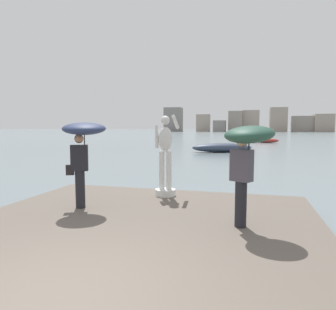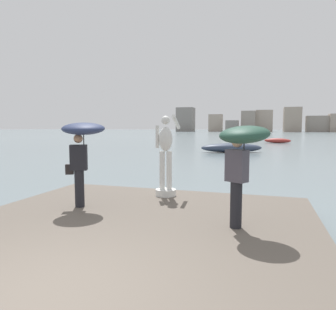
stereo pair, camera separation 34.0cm
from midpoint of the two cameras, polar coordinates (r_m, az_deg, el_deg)
ground_plane at (r=42.80m, az=14.25°, el=2.06°), size 400.00×400.00×0.00m
pier at (r=5.25m, az=-10.25°, el=-18.43°), size 7.16×9.14×0.40m
statue_white_figure at (r=8.41m, az=0.74°, el=-0.98°), size 0.57×0.85×2.23m
onlooker_left at (r=7.45m, az=-14.43°, el=2.70°), size 1.33×1.34×2.04m
onlooker_right at (r=5.82m, az=15.23°, el=1.30°), size 1.26×1.27×1.97m
boat_near at (r=27.94m, az=12.07°, el=1.30°), size 5.61×3.17×0.82m
boat_mid at (r=45.75m, az=19.88°, el=2.53°), size 3.71×1.69×0.67m
distant_skyline at (r=142.56m, az=16.43°, el=6.02°), size 73.04×11.04×11.15m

